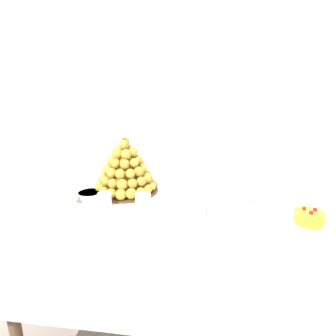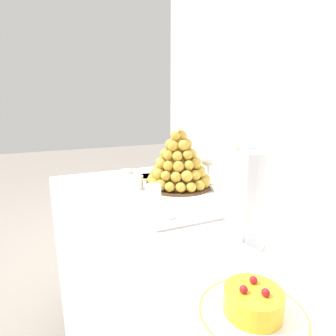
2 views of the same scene
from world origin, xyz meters
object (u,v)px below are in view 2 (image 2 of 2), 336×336
(serving_tray, at_px, (167,192))
(dessert_cup_left, at_px, (127,175))
(creme_brulee_ramekin, at_px, (147,178))
(macaron_goblet, at_px, (245,186))
(croquembouche, at_px, (179,162))
(wine_glass, at_px, (209,160))
(fruit_tart_plate, at_px, (253,306))
(dessert_cup_centre, at_px, (153,193))
(dessert_cup_mid_left, at_px, (137,183))
(dessert_cup_mid_right, at_px, (166,209))

(serving_tray, relative_size, dessert_cup_left, 10.44)
(serving_tray, bearing_deg, creme_brulee_ramekin, -172.40)
(macaron_goblet, bearing_deg, croquembouche, 173.14)
(wine_glass, bearing_deg, fruit_tart_plate, -26.11)
(serving_tray, height_order, dessert_cup_left, dessert_cup_left)
(macaron_goblet, bearing_deg, dessert_cup_centre, -165.99)
(serving_tray, height_order, macaron_goblet, macaron_goblet)
(fruit_tart_plate, bearing_deg, croquembouche, 164.10)
(serving_tray, relative_size, macaron_goblet, 2.41)
(creme_brulee_ramekin, bearing_deg, serving_tray, 7.60)
(dessert_cup_left, xyz_separation_m, macaron_goblet, (0.67, 0.11, 0.12))
(croquembouche, distance_m, wine_glass, 0.14)
(dessert_cup_mid_left, relative_size, creme_brulee_ramekin, 0.53)
(macaron_goblet, bearing_deg, dessert_cup_mid_left, -168.02)
(serving_tray, distance_m, dessert_cup_mid_left, 0.13)
(creme_brulee_ramekin, relative_size, wine_glass, 0.70)
(dessert_cup_centre, bearing_deg, creme_brulee_ramekin, 165.48)
(creme_brulee_ramekin, distance_m, fruit_tart_plate, 0.83)
(croquembouche, relative_size, fruit_tart_plate, 1.47)
(serving_tray, height_order, dessert_cup_mid_left, dessert_cup_mid_left)
(dessert_cup_mid_left, xyz_separation_m, dessert_cup_mid_right, (0.30, -0.00, -0.00))
(dessert_cup_mid_right, bearing_deg, croquembouche, 147.55)
(dessert_cup_left, bearing_deg, creme_brulee_ramekin, 54.99)
(macaron_goblet, distance_m, wine_glass, 0.53)
(dessert_cup_centre, bearing_deg, serving_tray, 128.84)
(dessert_cup_left, xyz_separation_m, creme_brulee_ramekin, (0.05, 0.08, -0.01))
(croquembouche, height_order, dessert_cup_mid_right, croquembouche)
(dessert_cup_mid_right, bearing_deg, dessert_cup_left, 179.88)
(dessert_cup_left, relative_size, dessert_cup_mid_right, 1.20)
(wine_glass, bearing_deg, croquembouche, -91.27)
(dessert_cup_centre, height_order, dessert_cup_mid_right, dessert_cup_centre)
(serving_tray, distance_m, macaron_goblet, 0.47)
(croquembouche, distance_m, macaron_goblet, 0.49)
(dessert_cup_centre, relative_size, creme_brulee_ramekin, 0.57)
(dessert_cup_left, height_order, macaron_goblet, macaron_goblet)
(serving_tray, height_order, wine_glass, wine_glass)
(croquembouche, distance_m, dessert_cup_mid_left, 0.19)
(dessert_cup_mid_right, relative_size, wine_glass, 0.33)
(serving_tray, height_order, fruit_tart_plate, fruit_tart_plate)
(dessert_cup_centre, distance_m, wine_glass, 0.32)
(serving_tray, relative_size, dessert_cup_centre, 10.33)
(dessert_cup_left, relative_size, fruit_tart_plate, 0.31)
(dessert_cup_mid_right, bearing_deg, fruit_tart_plate, -3.74)
(dessert_cup_mid_right, xyz_separation_m, fruit_tart_plate, (0.43, -0.03, -0.01))
(dessert_cup_centre, height_order, creme_brulee_ramekin, dessert_cup_centre)
(dessert_cup_left, distance_m, dessert_cup_mid_left, 0.15)
(wine_glass, bearing_deg, macaron_goblet, -22.44)
(dessert_cup_left, bearing_deg, dessert_cup_mid_right, -0.12)
(dessert_cup_mid_left, relative_size, macaron_goblet, 0.22)
(wine_glass, bearing_deg, dessert_cup_mid_left, -97.10)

